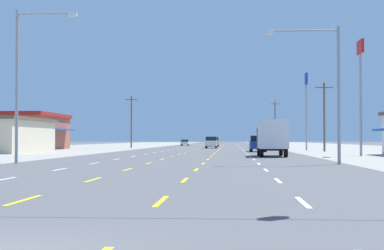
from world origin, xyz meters
TOP-DOWN VIEW (x-y plane):
  - ground_plane at (0.00, 66.00)m, footprint 572.00×572.00m
  - lot_apron_left at (-24.75, 66.00)m, footprint 28.00×440.00m
  - lane_markings at (0.00, 104.50)m, footprint 10.64×227.60m
  - signal_span_wire at (-0.20, 6.54)m, footprint 26.06×0.52m
  - box_truck_far_right_nearest at (7.18, 45.19)m, footprint 2.40×7.20m
  - suv_far_right_near at (6.84, 64.85)m, footprint 1.98×4.90m
  - suv_center_turn_mid at (0.19, 92.68)m, footprint 1.98×4.90m
  - suv_center_turn_midfar at (0.05, 114.44)m, footprint 1.98×4.90m
  - sedan_far_left_far at (-7.19, 129.50)m, footprint 1.80×4.50m
  - storefront_left_row_2 at (-27.52, 79.11)m, footprint 11.17×16.15m
  - pole_sign_right_row_1 at (15.39, 46.79)m, footprint 0.24×2.08m
  - pole_sign_right_row_2 at (14.13, 75.41)m, footprint 0.24×1.67m
  - streetlight_left_row_0 at (-9.76, 28.94)m, footprint 3.97×0.26m
  - streetlight_right_row_0 at (9.61, 28.94)m, footprint 4.57×0.26m
  - utility_pole_right_row_1 at (15.29, 66.97)m, footprint 2.20×0.26m
  - utility_pole_left_row_2 at (-14.10, 95.29)m, footprint 2.20×0.26m
  - utility_pole_right_row_3 at (13.60, 126.14)m, footprint 2.20×0.26m

SIDE VIEW (x-z plane):
  - ground_plane at x=0.00m, z-range 0.00..0.00m
  - lot_apron_left at x=-24.75m, z-range 0.00..0.01m
  - lane_markings at x=0.00m, z-range 0.00..0.01m
  - sedan_far_left_far at x=-7.19m, z-range 0.03..1.49m
  - suv_far_right_near at x=6.84m, z-range 0.04..2.02m
  - suv_center_turn_mid at x=0.19m, z-range 0.04..2.02m
  - suv_center_turn_midfar at x=0.05m, z-range 0.04..2.02m
  - box_truck_far_right_nearest at x=7.18m, z-range 0.22..3.45m
  - storefront_left_row_2 at x=-27.52m, z-range 0.03..5.47m
  - utility_pole_right_row_1 at x=15.29m, z-range 0.19..8.85m
  - utility_pole_left_row_2 at x=-14.10m, z-range 0.19..9.39m
  - signal_span_wire at x=-0.20m, z-range 0.64..9.15m
  - streetlight_right_row_0 at x=9.61m, z-range 0.80..9.33m
  - utility_pole_right_row_3 at x=13.60m, z-range 0.20..10.37m
  - streetlight_left_row_0 at x=-9.76m, z-range 0.75..10.59m
  - pole_sign_right_row_1 at x=15.39m, z-range 2.46..13.09m
  - pole_sign_right_row_2 at x=14.13m, z-range 2.40..13.25m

